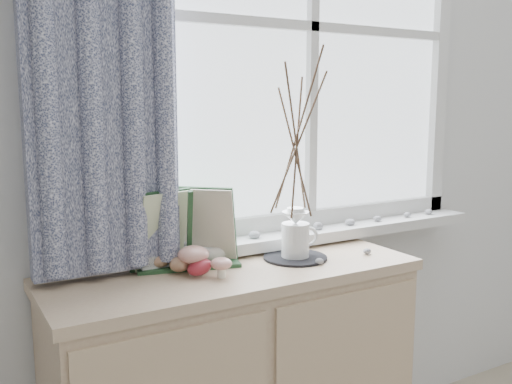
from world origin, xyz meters
The scene contains 7 objects.
botanical_book centered at (-0.27, 1.81, 0.98)m, with size 0.38×0.13×0.27m, color #1F4122, non-canonical shape.
toadstool_cluster centered at (-0.27, 1.74, 0.91)m, with size 0.14×0.15×0.09m.
wooden_eggs centered at (-0.32, 1.79, 0.88)m, with size 0.14×0.18×0.08m.
songbird_figurine centered at (-0.18, 1.85, 0.88)m, with size 0.11×0.05×0.06m, color silver, non-canonical shape.
crocheted_doily centered at (0.08, 1.75, 0.85)m, with size 0.22×0.22×0.01m, color black.
twig_pitcher centered at (0.08, 1.75, 1.26)m, with size 0.33×0.33×0.71m.
sideboard_pebbles centered at (0.15, 1.75, 0.86)m, with size 0.33×0.23×0.02m.
Camera 1 is at (-0.97, 0.20, 1.37)m, focal length 40.00 mm.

